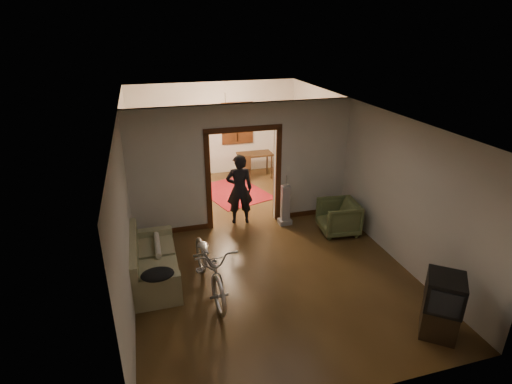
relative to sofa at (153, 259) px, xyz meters
name	(u,v)px	position (x,y,z in m)	size (l,w,h in m)	color
floor	(252,237)	(2.13, 1.00, -0.42)	(5.00, 8.50, 0.01)	#3A2612
ceiling	(252,110)	(2.13, 1.00, 2.38)	(5.00, 8.50, 0.01)	white
wall_back	(214,129)	(2.13, 5.25, 0.98)	(5.00, 0.02, 2.80)	beige
wall_left	(126,191)	(-0.37, 1.00, 0.98)	(0.02, 8.50, 2.80)	beige
wall_right	(360,167)	(4.63, 1.00, 0.98)	(0.02, 8.50, 2.80)	beige
partition_wall	(243,166)	(2.13, 1.75, 0.98)	(5.00, 0.14, 2.80)	beige
door_casing	(243,179)	(2.13, 1.75, 0.68)	(1.74, 0.20, 2.32)	#3A1C0D
far_window	(237,123)	(2.83, 5.21, 1.13)	(0.98, 0.06, 1.28)	black
chandelier	(226,109)	(2.13, 3.50, 1.93)	(0.24, 0.24, 0.24)	#FFE0A5
light_switch	(288,169)	(3.18, 1.67, 0.83)	(0.08, 0.01, 0.12)	silver
sofa	(153,259)	(0.00, 0.00, 0.00)	(0.83, 1.84, 0.85)	olive
rolled_paper	(157,245)	(0.10, 0.30, 0.11)	(0.11, 0.11, 0.85)	beige
jacket	(157,274)	(0.05, -0.91, 0.26)	(0.52, 0.39, 0.15)	black
bicycle	(210,265)	(0.93, -0.62, 0.10)	(0.69, 1.98, 1.04)	silver
armchair	(338,217)	(4.03, 0.69, -0.05)	(0.80, 0.82, 0.75)	#4F5B33
tv_stand	(439,319)	(4.05, -2.61, -0.17)	(0.55, 0.50, 0.50)	black
crt_tv	(445,292)	(4.05, -2.61, 0.32)	(0.58, 0.52, 0.50)	black
vacuum	(285,205)	(3.04, 1.40, 0.06)	(0.29, 0.23, 0.96)	gray
person	(239,189)	(2.05, 1.78, 0.41)	(0.61, 0.40, 1.67)	black
oriental_rug	(234,192)	(2.31, 3.56, -0.41)	(1.51, 1.99, 0.02)	maroon
locker	(174,154)	(0.88, 5.03, 0.39)	(0.81, 0.45, 1.62)	#203621
globe	(171,115)	(0.88, 5.03, 1.52)	(0.30, 0.30, 0.30)	#1E5972
desk	(255,166)	(3.20, 4.53, -0.04)	(1.02, 0.57, 0.76)	black
desk_chair	(243,167)	(2.80, 4.39, -0.01)	(0.36, 0.36, 0.82)	black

